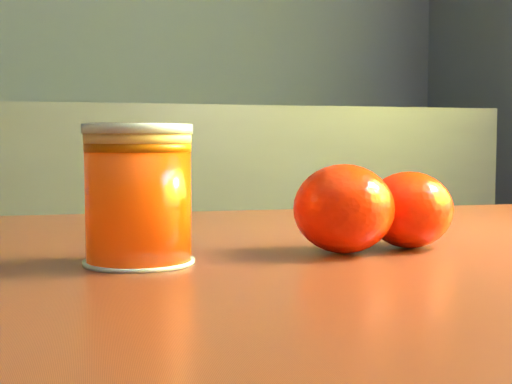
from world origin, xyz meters
name	(u,v)px	position (x,y,z in m)	size (l,w,h in m)	color
juice_glass	(139,195)	(0.69, 0.28, 0.79)	(0.07, 0.07, 0.09)	#E83804
orange_front	(344,209)	(0.83, 0.28, 0.78)	(0.07, 0.07, 0.07)	#FF2505
orange_back	(409,210)	(0.89, 0.29, 0.78)	(0.07, 0.07, 0.06)	#FF2505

